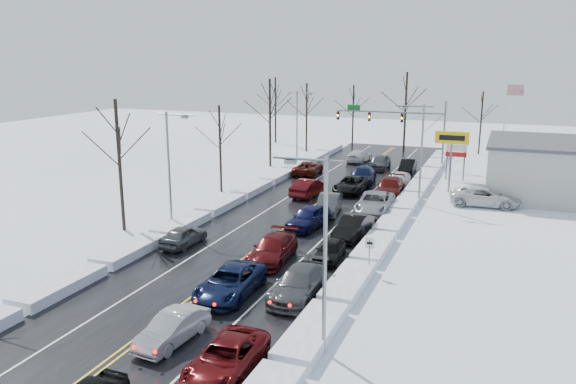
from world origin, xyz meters
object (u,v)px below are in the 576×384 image
at_px(flagpole, 506,119).
at_px(tires_plus_sign, 452,142).
at_px(oncoming_car_0, 309,196).
at_px(traffic_signal_mast, 401,121).

bearing_deg(flagpole, tires_plus_sign, -108.44).
relative_size(flagpole, oncoming_car_0, 1.94).
xyz_separation_m(tires_plus_sign, oncoming_car_0, (-12.28, -6.57, -4.99)).
bearing_deg(flagpole, oncoming_car_0, -129.47).
relative_size(traffic_signal_mast, flagpole, 1.33).
height_order(tires_plus_sign, oncoming_car_0, tires_plus_sign).
bearing_deg(flagpole, traffic_signal_mast, -170.27).
bearing_deg(traffic_signal_mast, oncoming_car_0, -105.71).
bearing_deg(oncoming_car_0, traffic_signal_mast, -98.71).
bearing_deg(tires_plus_sign, flagpole, 71.56).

